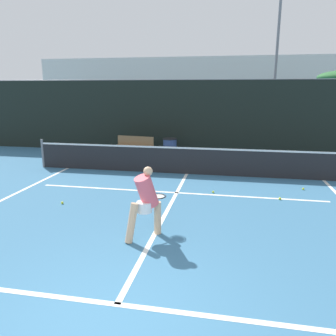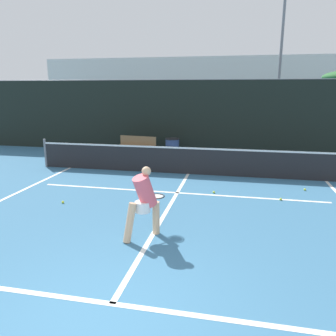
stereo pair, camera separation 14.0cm
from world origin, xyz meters
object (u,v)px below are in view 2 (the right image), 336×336
at_px(player_practicing, 144,200).
at_px(trash_bin, 172,147).
at_px(courtside_bench, 137,145).
at_px(parked_car, 256,135).

height_order(player_practicing, trash_bin, player_practicing).
height_order(courtside_bench, trash_bin, courtside_bench).
bearing_deg(courtside_bench, trash_bin, 12.96).
height_order(trash_bin, parked_car, parked_car).
bearing_deg(parked_car, player_practicing, -103.19).
relative_size(trash_bin, parked_car, 0.20).
bearing_deg(trash_bin, courtside_bench, -175.03).
bearing_deg(parked_car, trash_bin, -136.22).
distance_m(courtside_bench, parked_car, 6.48).
relative_size(player_practicing, trash_bin, 1.82).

